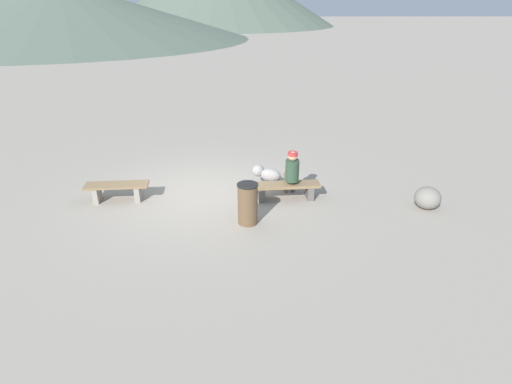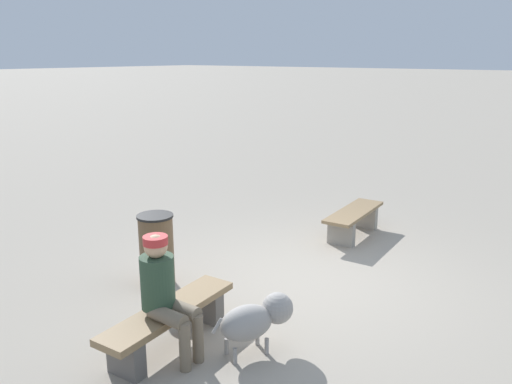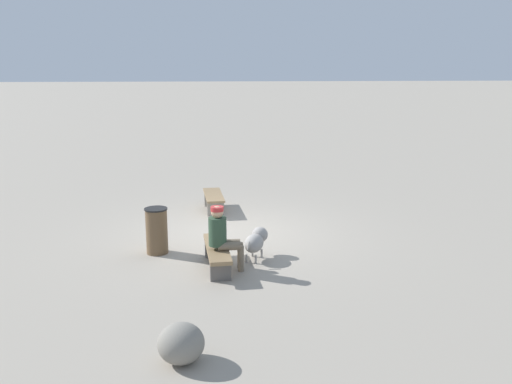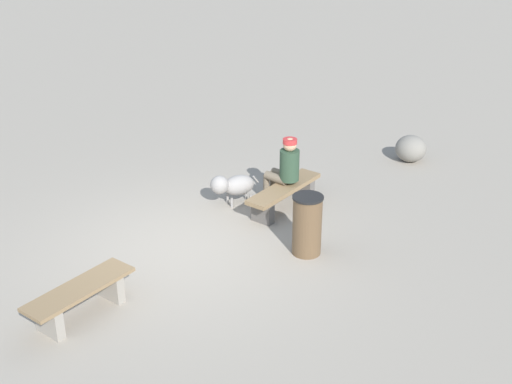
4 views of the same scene
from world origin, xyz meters
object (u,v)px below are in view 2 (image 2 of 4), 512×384
Objects in this scene: bench_left at (354,219)px; dog at (257,318)px; bench_right at (170,319)px; seated_person at (164,288)px; trash_bin at (157,250)px.

dog reaches higher than bench_left.
bench_left is 0.92× the size of bench_right.
seated_person reaches higher than bench_right.
bench_left reaches higher than bench_right.
dog is (-0.59, 0.68, -0.35)m from seated_person.
bench_left is at bearing 175.91° from bench_right.
bench_right is 0.90m from dog.
bench_right is 1.81× the size of trash_bin.
seated_person is at bearing 29.76° from bench_right.
bench_left is at bearing 36.39° from dog.
bench_left is 4.33m from seated_person.
bench_right is (4.16, 0.03, -0.00)m from bench_left.
dog is (3.71, 0.80, 0.07)m from bench_left.
trash_bin is (-0.48, -1.98, 0.11)m from dog.
trash_bin is (-1.07, -1.30, -0.24)m from seated_person.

